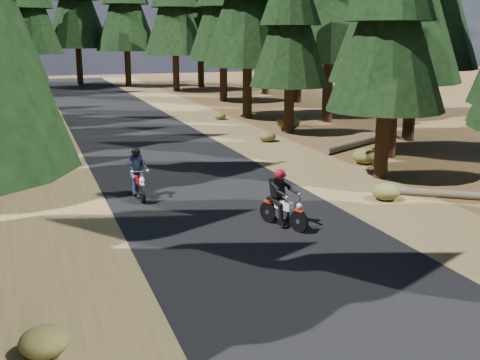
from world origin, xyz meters
The scene contains 9 objects.
ground centered at (0.00, 0.00, 0.00)m, with size 120.00×120.00×0.00m, color #4D331B.
road centered at (0.00, 5.00, 0.01)m, with size 6.00×100.00×0.01m, color black.
shoulder_l centered at (-4.60, 5.00, 0.00)m, with size 3.20×100.00×0.01m, color brown.
shoulder_r centered at (4.60, 5.00, 0.00)m, with size 3.20×100.00×0.01m, color brown.
log_near centered at (8.52, 9.87, 0.16)m, with size 0.32×0.32×5.51m, color #4C4233.
log_far centered at (7.16, 1.15, 0.12)m, with size 0.24×0.24×4.31m, color #4C4233.
understory_shrubs centered at (1.07, 9.27, 0.28)m, with size 15.18×28.21×0.71m.
rider_lead centered at (0.85, 0.69, 0.49)m, with size 1.07×1.70×1.46m.
rider_follow centered at (-2.05, 4.60, 0.50)m, with size 0.53×1.66×1.48m.
Camera 1 is at (-4.95, -12.41, 4.71)m, focal length 45.00 mm.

